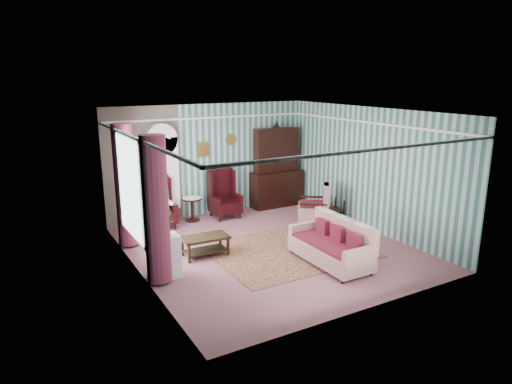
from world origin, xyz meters
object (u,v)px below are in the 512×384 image
seated_woman (159,205)px  floral_armchair (313,202)px  wingback_right (225,194)px  dresser_hutch (277,165)px  coffee_table (205,246)px  sofa (331,238)px  bookcase (163,179)px  nest_table (333,210)px  plant_stand (164,257)px  round_side_table (192,209)px  wingback_left (159,203)px

seated_woman → floral_armchair: size_ratio=1.12×
wingback_right → dresser_hutch: bearing=8.8°
seated_woman → coffee_table: (0.25, -2.16, -0.38)m
seated_woman → sofa: size_ratio=0.65×
bookcase → wingback_right: size_ratio=1.79×
seated_woman → nest_table: bearing=-20.8°
floral_armchair → nest_table: bearing=-63.1°
bookcase → plant_stand: (-1.05, -3.14, -0.72)m
round_side_table → plant_stand: 3.36m
seated_woman → wingback_left: bearing=0.0°
wingback_right → wingback_left: bearing=180.0°
nest_table → sofa: sofa is taller
coffee_table → seated_woman: bearing=96.7°
nest_table → sofa: size_ratio=0.30×
bookcase → wingback_left: bearing=-122.7°
dresser_hutch → sofa: (-1.29, -4.02, -0.63)m
wingback_right → plant_stand: 3.76m
wingback_right → sofa: wingback_right is taller
bookcase → round_side_table: bookcase is taller
bookcase → plant_stand: bearing=-108.5°
round_side_table → seated_woman: bearing=-170.5°
wingback_right → round_side_table: (-0.85, 0.15, -0.33)m
wingback_right → round_side_table: bearing=170.0°
sofa → plant_stand: bearing=71.9°
seated_woman → coffee_table: 2.21m
nest_table → coffee_table: bearing=-170.9°
bookcase → sofa: bookcase is taller
plant_stand → wingback_left: bearing=73.8°
dresser_hutch → round_side_table: size_ratio=3.93×
wingback_left → dresser_hutch: bearing=4.4°
coffee_table → round_side_table: bearing=74.4°
nest_table → coffee_table: nest_table is taller
dresser_hutch → nest_table: dresser_hutch is taller
bookcase → wingback_left: size_ratio=1.79×
wingback_left → wingback_right: size_ratio=1.00×
wingback_right → floral_armchair: size_ratio=1.19×
wingback_left → seated_woman: size_ratio=1.06×
seated_woman → sofa: seated_woman is taller
sofa → floral_armchair: 2.63m
wingback_left → plant_stand: bearing=-106.2°
wingback_left → wingback_right: 1.75m
dresser_hutch → round_side_table: 2.75m
bookcase → nest_table: bookcase is taller
bookcase → seated_woman: size_ratio=1.90×
coffee_table → wingback_left: bearing=96.7°
round_side_table → nest_table: size_ratio=1.11×
dresser_hutch → seated_woman: size_ratio=2.00×
dresser_hutch → wingback_left: bearing=-175.6°
dresser_hutch → nest_table: size_ratio=4.37×
wingback_left → coffee_table: 2.22m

